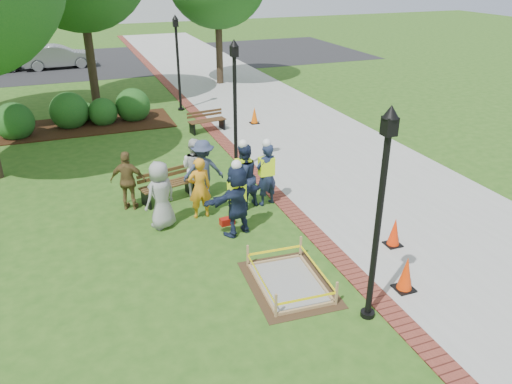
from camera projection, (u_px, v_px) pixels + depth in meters
name	position (u px, v px, depth m)	size (l,w,h in m)	color
ground	(254.00, 252.00, 12.00)	(100.00, 100.00, 0.00)	#285116
sidewalk	(280.00, 119.00, 22.08)	(6.00, 60.00, 0.02)	#9E9E99
brick_edging	(209.00, 127.00, 21.02)	(0.50, 60.00, 0.03)	maroon
mulch_bed	(88.00, 125.00, 21.17)	(7.00, 3.00, 0.05)	#381E0F
parking_lot	(117.00, 61.00, 34.85)	(36.00, 12.00, 0.01)	black
wet_concrete_pad	(289.00, 275.00, 10.72)	(1.83, 2.39, 0.55)	#47331E
bench_near	(168.00, 191.00, 14.50)	(1.72, 0.94, 0.88)	brown
bench_far	(207.00, 125.00, 20.37)	(1.58, 0.72, 0.83)	brown
cone_front	(406.00, 275.00, 10.47)	(0.41, 0.41, 0.81)	black
cone_back	(394.00, 233.00, 12.13)	(0.38, 0.38, 0.76)	black
cone_far	(254.00, 116.00, 21.31)	(0.37, 0.37, 0.74)	black
toolbox	(227.00, 221.00, 13.23)	(0.38, 0.21, 0.19)	maroon
lamp_near	(380.00, 203.00, 8.82)	(0.28, 0.28, 4.26)	black
lamp_mid	(235.00, 98.00, 15.59)	(0.28, 0.28, 4.26)	black
lamp_far	(178.00, 56.00, 22.36)	(0.28, 0.28, 4.26)	black
shrub_a	(18.00, 137.00, 19.79)	(1.51, 1.51, 1.51)	#164F1A
shrub_b	(72.00, 127.00, 21.08)	(1.58, 1.58, 1.58)	#164F1A
shrub_c	(105.00, 124.00, 21.40)	(1.22, 1.22, 1.22)	#164F1A
shrub_d	(134.00, 119.00, 22.02)	(1.49, 1.49, 1.49)	#164F1A
shrub_e	(86.00, 120.00, 21.92)	(0.87, 0.87, 0.87)	#164F1A
casual_person_a	(161.00, 195.00, 12.80)	(0.69, 0.60, 1.81)	gray
casual_person_b	(200.00, 188.00, 13.31)	(0.55, 0.35, 1.71)	orange
casual_person_c	(195.00, 168.00, 14.52)	(0.64, 0.68, 1.79)	silver
casual_person_d	(128.00, 181.00, 13.77)	(0.64, 0.54, 1.70)	brown
casual_person_e	(203.00, 170.00, 14.39)	(0.62, 0.45, 1.79)	#323B58
hivis_worker_a	(237.00, 198.00, 12.43)	(0.69, 0.55, 2.02)	#152039
hivis_worker_b	(266.00, 173.00, 13.97)	(0.66, 0.52, 1.98)	#162239
hivis_worker_c	(243.00, 175.00, 13.77)	(0.70, 0.59, 2.03)	#16253A
parked_car_b	(60.00, 68.00, 32.55)	(4.91, 2.13, 1.60)	gray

